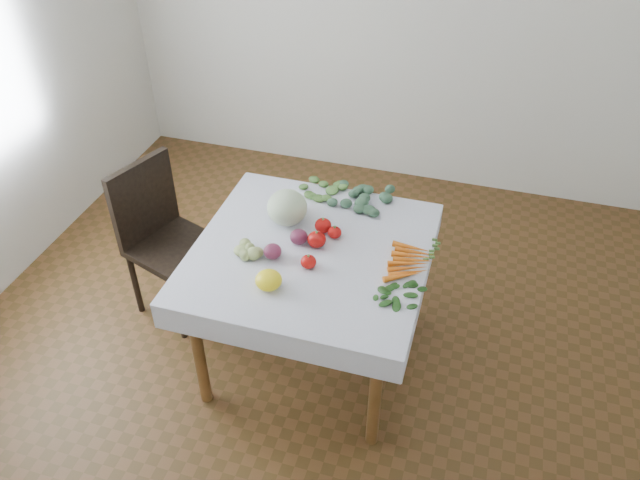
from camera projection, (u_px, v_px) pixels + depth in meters
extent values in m
plane|color=brown|center=(312.00, 354.00, 3.49)|extent=(4.00, 4.00, 0.00)
cube|color=brown|center=(311.00, 254.00, 3.03)|extent=(1.00, 1.00, 0.04)
cylinder|color=brown|center=(199.00, 352.00, 3.03)|extent=(0.06, 0.06, 0.71)
cylinder|color=brown|center=(375.00, 394.00, 2.84)|extent=(0.06, 0.06, 0.71)
cylinder|color=brown|center=(263.00, 243.00, 3.69)|extent=(0.06, 0.06, 0.71)
cylinder|color=brown|center=(410.00, 271.00, 3.50)|extent=(0.06, 0.06, 0.71)
cube|color=white|center=(311.00, 250.00, 3.02)|extent=(1.12, 1.12, 0.01)
cube|color=black|center=(174.00, 247.00, 3.51)|extent=(0.54, 0.54, 0.04)
cube|color=black|center=(143.00, 199.00, 3.44)|extent=(0.18, 0.41, 0.46)
cylinder|color=black|center=(135.00, 283.00, 3.62)|extent=(0.04, 0.04, 0.43)
cylinder|color=black|center=(179.00, 309.00, 3.46)|extent=(0.04, 0.04, 0.43)
cylinder|color=black|center=(181.00, 251.00, 3.85)|extent=(0.04, 0.04, 0.43)
cylinder|color=black|center=(224.00, 274.00, 3.69)|extent=(0.04, 0.04, 0.43)
ellipsoid|color=beige|center=(287.00, 208.00, 3.13)|extent=(0.27, 0.27, 0.18)
ellipsoid|color=#B70E0C|center=(323.00, 226.00, 3.11)|extent=(0.10, 0.10, 0.07)
ellipsoid|color=#B70E0C|center=(317.00, 239.00, 3.01)|extent=(0.10, 0.10, 0.08)
ellipsoid|color=#B70E0C|center=(308.00, 262.00, 2.89)|extent=(0.10, 0.10, 0.06)
ellipsoid|color=#B70E0C|center=(335.00, 232.00, 3.07)|extent=(0.07, 0.07, 0.06)
ellipsoid|color=yellow|center=(294.00, 207.00, 3.22)|extent=(0.16, 0.16, 0.09)
ellipsoid|color=yellow|center=(269.00, 280.00, 2.78)|extent=(0.13, 0.13, 0.09)
ellipsoid|color=#51173B|center=(299.00, 237.00, 3.03)|extent=(0.11, 0.11, 0.07)
ellipsoid|color=#51173B|center=(273.00, 251.00, 2.95)|extent=(0.11, 0.11, 0.07)
ellipsoid|color=#A1BA6B|center=(255.00, 252.00, 2.96)|extent=(0.05, 0.05, 0.05)
ellipsoid|color=#A1BA6B|center=(251.00, 250.00, 2.97)|extent=(0.05, 0.05, 0.05)
ellipsoid|color=#A1BA6B|center=(252.00, 255.00, 2.94)|extent=(0.05, 0.05, 0.05)
ellipsoid|color=#A1BA6B|center=(260.00, 250.00, 2.97)|extent=(0.05, 0.05, 0.05)
ellipsoid|color=#A1BA6B|center=(242.00, 251.00, 2.97)|extent=(0.05, 0.05, 0.05)
ellipsoid|color=#A1BA6B|center=(262.00, 257.00, 2.93)|extent=(0.05, 0.05, 0.05)
ellipsoid|color=#A1BA6B|center=(253.00, 245.00, 3.00)|extent=(0.05, 0.05, 0.05)
cone|color=#E25919|center=(414.00, 248.00, 3.00)|extent=(0.19, 0.04, 0.03)
cone|color=#E25919|center=(413.00, 252.00, 2.98)|extent=(0.19, 0.04, 0.03)
cone|color=#E25919|center=(412.00, 256.00, 2.96)|extent=(0.19, 0.05, 0.03)
cone|color=#E25919|center=(411.00, 260.00, 2.93)|extent=(0.19, 0.07, 0.03)
cone|color=#E25919|center=(410.00, 264.00, 2.91)|extent=(0.19, 0.08, 0.03)
cone|color=#E25919|center=(409.00, 268.00, 2.89)|extent=(0.19, 0.10, 0.03)
cone|color=#E25919|center=(408.00, 272.00, 2.86)|extent=(0.18, 0.11, 0.03)
cone|color=#E25919|center=(406.00, 277.00, 2.84)|extent=(0.18, 0.13, 0.03)
ellipsoid|color=#3A5F45|center=(363.00, 198.00, 3.32)|extent=(0.06, 0.06, 0.04)
ellipsoid|color=#3A5F45|center=(358.00, 194.00, 3.35)|extent=(0.06, 0.06, 0.04)
ellipsoid|color=#3A5F45|center=(356.00, 200.00, 3.31)|extent=(0.06, 0.06, 0.04)
ellipsoid|color=#3A5F45|center=(368.00, 196.00, 3.34)|extent=(0.06, 0.06, 0.04)
ellipsoid|color=#3A5F45|center=(349.00, 195.00, 3.35)|extent=(0.06, 0.06, 0.04)
ellipsoid|color=#3A5F45|center=(365.00, 203.00, 3.29)|extent=(0.06, 0.06, 0.04)
ellipsoid|color=#3A5F45|center=(363.00, 191.00, 3.37)|extent=(0.06, 0.06, 0.04)
ellipsoid|color=#3A5F45|center=(346.00, 200.00, 3.31)|extent=(0.06, 0.06, 0.04)
ellipsoid|color=#3A5F45|center=(376.00, 200.00, 3.31)|extent=(0.06, 0.06, 0.04)
ellipsoid|color=#3A5F45|center=(348.00, 189.00, 3.39)|extent=(0.06, 0.06, 0.04)
ellipsoid|color=#3A5F45|center=(358.00, 207.00, 3.26)|extent=(0.06, 0.06, 0.04)
ellipsoid|color=#3A5F45|center=(375.00, 191.00, 3.37)|extent=(0.06, 0.06, 0.04)
ellipsoid|color=#3A5F45|center=(336.00, 195.00, 3.34)|extent=(0.06, 0.06, 0.04)
ellipsoid|color=#3A5F45|center=(379.00, 207.00, 3.26)|extent=(0.06, 0.06, 0.04)
ellipsoid|color=#3A5F45|center=(357.00, 185.00, 3.42)|extent=(0.06, 0.06, 0.04)
ellipsoid|color=#1A4A17|center=(405.00, 295.00, 2.76)|extent=(0.05, 0.03, 0.01)
ellipsoid|color=#1A4A17|center=(399.00, 291.00, 2.78)|extent=(0.05, 0.03, 0.01)
ellipsoid|color=#1A4A17|center=(400.00, 297.00, 2.75)|extent=(0.05, 0.03, 0.01)
ellipsoid|color=#1A4A17|center=(408.00, 292.00, 2.77)|extent=(0.05, 0.03, 0.01)
ellipsoid|color=#1A4A17|center=(393.00, 292.00, 2.77)|extent=(0.05, 0.03, 0.01)
ellipsoid|color=#1A4A17|center=(408.00, 299.00, 2.74)|extent=(0.05, 0.03, 0.01)
ellipsoid|color=#1A4A17|center=(402.00, 288.00, 2.80)|extent=(0.05, 0.03, 0.01)
ellipsoid|color=#1A4A17|center=(392.00, 298.00, 2.74)|extent=(0.05, 0.03, 0.01)
ellipsoid|color=#1A4A17|center=(416.00, 295.00, 2.76)|extent=(0.05, 0.03, 0.01)
ellipsoid|color=#1A4A17|center=(390.00, 287.00, 2.80)|extent=(0.05, 0.03, 0.01)
ellipsoid|color=#1A4A17|center=(404.00, 304.00, 2.71)|extent=(0.05, 0.03, 0.01)
ellipsoid|color=#1A4A17|center=(412.00, 287.00, 2.80)|extent=(0.05, 0.03, 0.01)
ellipsoid|color=#1A4A17|center=(383.00, 294.00, 2.76)|extent=(0.05, 0.03, 0.01)
ellipsoid|color=#1A4A17|center=(420.00, 302.00, 2.72)|extent=(0.05, 0.03, 0.01)
ellipsoid|color=#1A4A17|center=(395.00, 282.00, 2.83)|extent=(0.05, 0.03, 0.01)
ellipsoid|color=#1A4A17|center=(391.00, 305.00, 2.71)|extent=(0.05, 0.03, 0.01)
ellipsoid|color=#1A4A17|center=(424.00, 291.00, 2.78)|extent=(0.05, 0.03, 0.01)
ellipsoid|color=#52863D|center=(325.00, 192.00, 3.38)|extent=(0.06, 0.06, 0.03)
ellipsoid|color=#52863D|center=(319.00, 189.00, 3.40)|extent=(0.06, 0.06, 0.03)
ellipsoid|color=#52863D|center=(321.00, 195.00, 3.36)|extent=(0.06, 0.06, 0.03)
ellipsoid|color=#52863D|center=(328.00, 189.00, 3.40)|extent=(0.06, 0.06, 0.03)
ellipsoid|color=#52863D|center=(311.00, 191.00, 3.39)|extent=(0.06, 0.06, 0.03)
ellipsoid|color=#52863D|center=(331.00, 196.00, 3.35)|extent=(0.06, 0.06, 0.03)
ellipsoid|color=#52863D|center=(320.00, 185.00, 3.44)|extent=(0.06, 0.06, 0.03)
ellipsoid|color=#52863D|center=(312.00, 197.00, 3.34)|extent=(0.06, 0.06, 0.03)
ellipsoid|color=#52863D|center=(340.00, 191.00, 3.39)|extent=(0.06, 0.06, 0.03)
ellipsoid|color=#52863D|center=(305.00, 186.00, 3.43)|extent=(0.06, 0.06, 0.03)
ellipsoid|color=#52863D|center=(328.00, 202.00, 3.31)|extent=(0.06, 0.06, 0.03)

